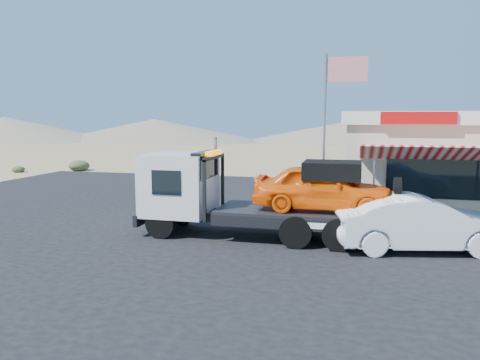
{
  "coord_description": "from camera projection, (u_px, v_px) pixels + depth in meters",
  "views": [
    {
      "loc": [
        5.91,
        -13.23,
        3.68
      ],
      "look_at": [
        1.94,
        2.6,
        1.5
      ],
      "focal_mm": 35.0,
      "sensor_mm": 36.0,
      "label": 1
    }
  ],
  "objects": [
    {
      "name": "flagpole",
      "position": [
        331.0,
        115.0,
        17.27
      ],
      "size": [
        1.55,
        0.1,
        6.0
      ],
      "color": "#99999E",
      "rests_on": "asphalt_lot"
    },
    {
      "name": "distant_hills",
      "position": [
        250.0,
        130.0,
        69.75
      ],
      "size": [
        126.0,
        48.0,
        4.2
      ],
      "color": "#726B59",
      "rests_on": "ground"
    },
    {
      "name": "desert_scrub",
      "position": [
        4.0,
        177.0,
        26.62
      ],
      "size": [
        24.75,
        30.78,
        0.77
      ],
      "color": "#384223",
      "rests_on": "ground"
    },
    {
      "name": "white_sedan",
      "position": [
        420.0,
        223.0,
        12.91
      ],
      "size": [
        4.9,
        2.58,
        1.54
      ],
      "primitive_type": "imported",
      "rotation": [
        0.0,
        0.0,
        1.78
      ],
      "color": "silver",
      "rests_on": "asphalt_lot"
    },
    {
      "name": "asphalt_lot",
      "position": [
        244.0,
        219.0,
        17.03
      ],
      "size": [
        32.0,
        24.0,
        0.02
      ],
      "primitive_type": "cube",
      "color": "black",
      "rests_on": "ground"
    },
    {
      "name": "ground",
      "position": [
        160.0,
        236.0,
        14.63
      ],
      "size": [
        120.0,
        120.0,
        0.0
      ],
      "primitive_type": "plane",
      "color": "#958054",
      "rests_on": "ground"
    },
    {
      "name": "tow_truck",
      "position": [
        262.0,
        192.0,
        14.31
      ],
      "size": [
        7.91,
        2.35,
        2.64
      ],
      "color": "black",
      "rests_on": "asphalt_lot"
    },
    {
      "name": "jerky_store",
      "position": [
        465.0,
        157.0,
        20.46
      ],
      "size": [
        10.4,
        9.97,
        3.9
      ],
      "color": "beige",
      "rests_on": "asphalt_lot"
    }
  ]
}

